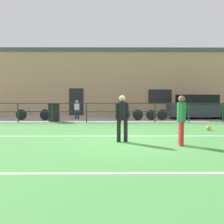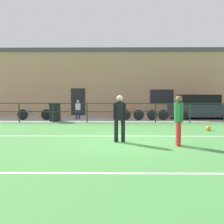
# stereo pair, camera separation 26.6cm
# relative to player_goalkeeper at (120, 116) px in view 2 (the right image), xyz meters

# --- Properties ---
(ground) EXTENTS (60.00, 44.00, 0.04)m
(ground) POSITION_rel_player_goalkeeper_xyz_m (0.19, 0.06, -0.95)
(ground) COLOR #478C42
(field_line_touchline) EXTENTS (36.00, 0.11, 0.00)m
(field_line_touchline) POSITION_rel_player_goalkeeper_xyz_m (0.19, 1.25, -0.92)
(field_line_touchline) COLOR white
(field_line_touchline) RESTS_ON ground
(field_line_hash) EXTENTS (36.00, 0.11, 0.00)m
(field_line_hash) POSITION_rel_player_goalkeeper_xyz_m (0.19, -3.54, -0.92)
(field_line_hash) COLOR white
(field_line_hash) RESTS_ON ground
(pavement_strip) EXTENTS (48.00, 5.00, 0.02)m
(pavement_strip) POSITION_rel_player_goalkeeper_xyz_m (0.19, 8.56, -0.92)
(pavement_strip) COLOR gray
(pavement_strip) RESTS_ON ground
(perimeter_fence) EXTENTS (36.07, 0.07, 1.15)m
(perimeter_fence) POSITION_rel_player_goalkeeper_xyz_m (0.19, 6.06, -0.18)
(perimeter_fence) COLOR #193823
(perimeter_fence) RESTS_ON ground
(clubhouse_facade) EXTENTS (28.00, 2.56, 5.22)m
(clubhouse_facade) POSITION_rel_player_goalkeeper_xyz_m (0.19, 12.26, 1.69)
(clubhouse_facade) COLOR tan
(clubhouse_facade) RESTS_ON ground
(player_goalkeeper) EXTENTS (0.45, 0.29, 1.63)m
(player_goalkeeper) POSITION_rel_player_goalkeeper_xyz_m (0.00, 0.00, 0.00)
(player_goalkeeper) COLOR black
(player_goalkeeper) RESTS_ON ground
(player_striker) EXTENTS (0.28, 0.44, 1.62)m
(player_striker) POSITION_rel_player_goalkeeper_xyz_m (1.90, -0.60, -0.00)
(player_striker) COLOR red
(player_striker) RESTS_ON ground
(soccer_ball_match) EXTENTS (0.22, 0.22, 0.22)m
(soccer_ball_match) POSITION_rel_player_goalkeeper_xyz_m (4.11, 2.81, -0.82)
(soccer_ball_match) COLOR orange
(soccer_ball_match) RESTS_ON ground
(spectator_child) EXTENTS (0.33, 0.22, 1.25)m
(spectator_child) POSITION_rel_player_goalkeeper_xyz_m (-2.60, 7.85, -0.19)
(spectator_child) COLOR #232D4C
(spectator_child) RESTS_ON pavement_strip
(parked_car_red) EXTENTS (4.18, 1.84, 1.61)m
(parked_car_red) POSITION_rel_player_goalkeeper_xyz_m (5.55, 8.31, -0.15)
(parked_car_red) COLOR #282D38
(parked_car_red) RESTS_ON pavement_strip
(bicycle_parked_0) EXTENTS (2.34, 0.04, 0.75)m
(bicycle_parked_0) POSITION_rel_player_goalkeeper_xyz_m (1.33, 7.26, -0.56)
(bicycle_parked_0) COLOR black
(bicycle_parked_0) RESTS_ON pavement_strip
(bicycle_parked_1) EXTENTS (2.19, 0.04, 0.77)m
(bicycle_parked_1) POSITION_rel_player_goalkeeper_xyz_m (-5.28, 7.26, -0.55)
(bicycle_parked_1) COLOR black
(bicycle_parked_1) RESTS_ON pavement_strip
(bicycle_parked_2) EXTENTS (2.22, 0.04, 0.76)m
(bicycle_parked_2) POSITION_rel_player_goalkeeper_xyz_m (2.10, 7.26, -0.56)
(bicycle_parked_2) COLOR black
(bicycle_parked_2) RESTS_ON pavement_strip
(trash_bin_0) EXTENTS (0.68, 0.58, 0.96)m
(trash_bin_0) POSITION_rel_player_goalkeeper_xyz_m (0.27, 8.98, -0.42)
(trash_bin_0) COLOR #194C28
(trash_bin_0) RESTS_ON pavement_strip
(trash_bin_1) EXTENTS (0.61, 0.51, 1.09)m
(trash_bin_1) POSITION_rel_player_goalkeeper_xyz_m (-3.83, 6.64, -0.36)
(trash_bin_1) COLOR black
(trash_bin_1) RESTS_ON pavement_strip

